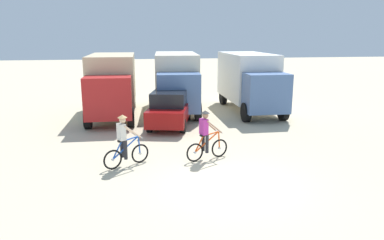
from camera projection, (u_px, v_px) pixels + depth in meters
The scene contains 7 objects.
ground_plane at pixel (228, 183), 11.02m from camera, with size 120.00×120.00×0.00m, color beige.
box_truck_tan_camper at pixel (112, 82), 19.85m from camera, with size 2.50×6.79×3.35m.
box_truck_cream_rv at pixel (176, 79), 21.33m from camera, with size 2.88×6.91×3.35m.
box_truck_white_box at pixel (250, 79), 21.25m from camera, with size 2.42×6.76×3.35m.
sedan_parked at pixel (170, 109), 17.79m from camera, with size 2.70×4.50×1.76m.
cyclist_orange_shirt at pixel (125, 143), 12.27m from camera, with size 1.54×0.92×1.82m.
cyclist_cowboy_hat at pixel (206, 137), 12.95m from camera, with size 1.64×0.75×1.82m.
Camera 1 is at (-2.73, -9.99, 4.39)m, focal length 33.94 mm.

